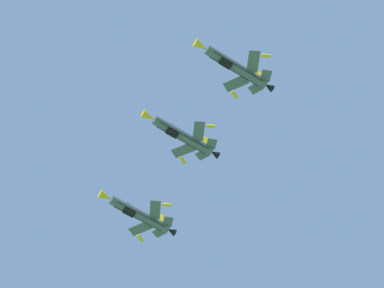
% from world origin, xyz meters
% --- Properties ---
extents(fighter_jet_lead, '(12.59, 12.63, 4.39)m').
position_xyz_m(fighter_jet_lead, '(-6.87, 45.98, 124.25)').
color(fighter_jet_lead, '#4C5666').
extents(fighter_jet_left_wing, '(12.57, 12.62, 4.39)m').
position_xyz_m(fighter_jet_left_wing, '(-18.69, 56.82, 124.07)').
color(fighter_jet_left_wing, '#4C5666').
extents(fighter_jet_right_wing, '(12.61, 12.65, 4.38)m').
position_xyz_m(fighter_jet_right_wing, '(-29.48, 68.81, 119.90)').
color(fighter_jet_right_wing, '#4C5666').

